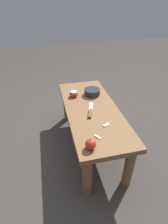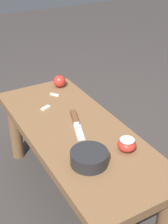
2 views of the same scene
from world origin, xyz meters
name	(u,v)px [view 1 (image 1 of 2)]	position (x,y,z in m)	size (l,w,h in m)	color
ground_plane	(91,144)	(0.00, 0.00, 0.00)	(8.00, 8.00, 0.00)	#383330
wooden_bench	(91,116)	(0.00, 0.00, 0.33)	(1.04, 0.43, 0.41)	brown
knife	(90,112)	(-0.06, 0.03, 0.42)	(0.23, 0.10, 0.02)	silver
apple_whole	(91,144)	(-0.43, 0.13, 0.44)	(0.07, 0.07, 0.08)	red
apple_cut	(74,94)	(0.23, 0.11, 0.43)	(0.08, 0.08, 0.05)	red
apple_slice_near_knife	(98,137)	(-0.35, 0.05, 0.41)	(0.05, 0.04, 0.01)	white
apple_slice_center	(106,125)	(-0.24, -0.04, 0.41)	(0.04, 0.05, 0.01)	white
bowl	(92,92)	(0.23, -0.07, 0.43)	(0.15, 0.15, 0.05)	#232326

